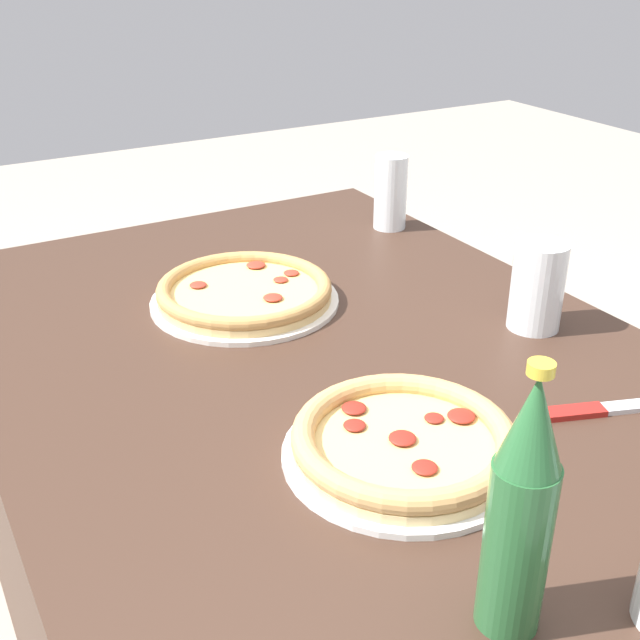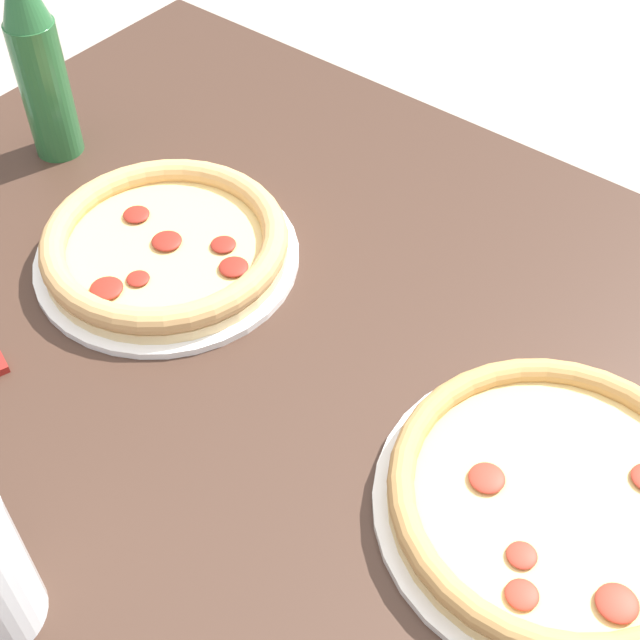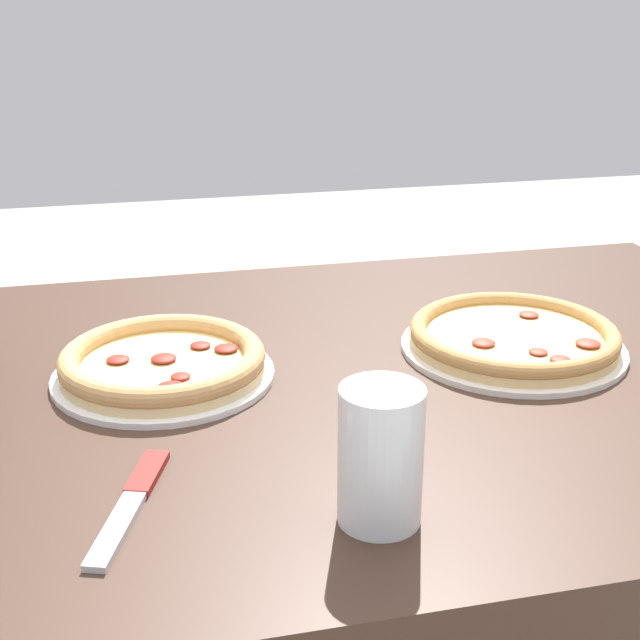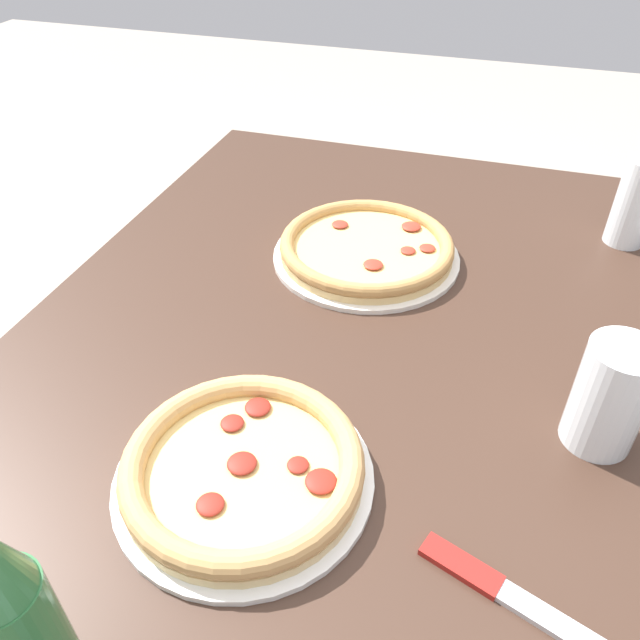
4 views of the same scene
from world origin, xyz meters
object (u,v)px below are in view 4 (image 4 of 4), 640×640
object	(u,v)px
glass_cola	(608,402)
knife	(510,596)
pizza_margherita	(243,468)
glass_mango_juice	(634,207)
beer_bottle	(17,622)
pizza_salami	(367,249)

from	to	relation	value
glass_cola	knife	bearing A→B (deg)	-19.36
pizza_margherita	glass_cola	size ratio (longest dim) A/B	2.07
pizza_margherita	glass_mango_juice	world-z (taller)	glass_mango_juice
glass_mango_juice	beer_bottle	bearing A→B (deg)	-28.28
glass_cola	glass_mango_juice	xyz separation A→B (m)	(-0.47, 0.06, 0.01)
pizza_salami	glass_mango_juice	size ratio (longest dim) A/B	2.07
glass_mango_juice	knife	world-z (taller)	glass_mango_juice
pizza_margherita	glass_mango_juice	xyz separation A→B (m)	(-0.65, 0.42, 0.05)
pizza_salami	glass_cola	distance (m)	0.45
glass_cola	beer_bottle	world-z (taller)	beer_bottle
pizza_margherita	glass_mango_juice	distance (m)	0.77
beer_bottle	knife	world-z (taller)	beer_bottle
knife	glass_mango_juice	bearing A→B (deg)	168.82
pizza_margherita	glass_cola	world-z (taller)	glass_cola
pizza_margherita	beer_bottle	distance (m)	0.27
pizza_margherita	glass_cola	distance (m)	0.40
glass_mango_juice	pizza_margherita	bearing A→B (deg)	-32.90
beer_bottle	knife	size ratio (longest dim) A/B	1.34
glass_cola	knife	xyz separation A→B (m)	(0.22, -0.08, -0.06)
glass_cola	beer_bottle	size ratio (longest dim) A/B	0.52
glass_cola	knife	distance (m)	0.24
pizza_salami	knife	world-z (taller)	pizza_salami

